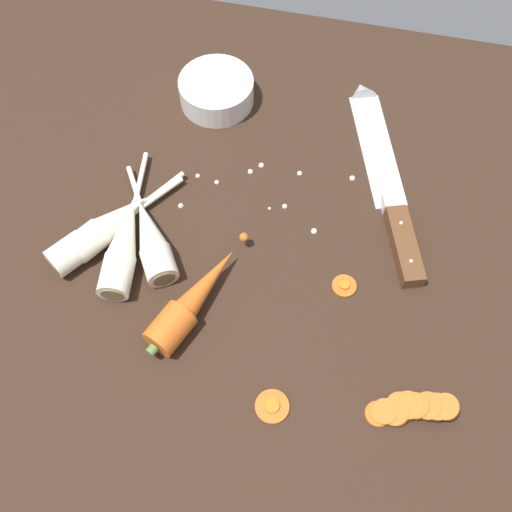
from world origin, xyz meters
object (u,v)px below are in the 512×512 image
(parsnip_back, at_px, (151,239))
(whole_carrot, at_px, (193,301))
(carrot_slice_stray_mid, at_px, (344,285))
(chefs_knife, at_px, (384,171))
(parsnip_front, at_px, (124,244))
(parsnip_mid_right, at_px, (96,235))
(carrot_slice_stack, at_px, (410,408))
(carrot_slice_stray_near, at_px, (272,406))
(parsnip_mid_left, at_px, (111,224))
(prep_bowl, at_px, (216,90))

(parsnip_back, bearing_deg, whole_carrot, -43.88)
(carrot_slice_stray_mid, bearing_deg, chefs_knife, 81.89)
(parsnip_front, bearing_deg, parsnip_mid_right, 172.70)
(carrot_slice_stack, bearing_deg, carrot_slice_stray_near, -169.14)
(parsnip_mid_left, height_order, carrot_slice_stray_near, parsnip_mid_left)
(parsnip_mid_left, bearing_deg, whole_carrot, -32.07)
(parsnip_front, bearing_deg, prep_bowl, 79.79)
(chefs_knife, distance_m, parsnip_mid_left, 0.38)
(chefs_knife, distance_m, carrot_slice_stray_near, 0.36)
(prep_bowl, bearing_deg, parsnip_mid_right, -108.01)
(parsnip_mid_right, distance_m, carrot_slice_stray_near, 0.31)
(whole_carrot, distance_m, carrot_slice_stray_near, 0.16)
(parsnip_mid_left, relative_size, parsnip_back, 0.97)
(carrot_slice_stack, bearing_deg, parsnip_mid_right, 162.31)
(whole_carrot, bearing_deg, parsnip_mid_left, 147.93)
(whole_carrot, distance_m, prep_bowl, 0.34)
(carrot_slice_stack, bearing_deg, parsnip_mid_left, 159.26)
(whole_carrot, distance_m, carrot_slice_stray_mid, 0.19)
(carrot_slice_stack, bearing_deg, carrot_slice_stray_mid, 124.12)
(parsnip_front, height_order, carrot_slice_stray_near, parsnip_front)
(prep_bowl, bearing_deg, parsnip_front, -100.21)
(parsnip_mid_right, distance_m, carrot_slice_stack, 0.44)
(parsnip_mid_right, xyz_separation_m, carrot_slice_stray_near, (0.26, -0.16, -0.02))
(carrot_slice_stack, relative_size, prep_bowl, 0.90)
(carrot_slice_stray_near, bearing_deg, parsnip_front, 145.29)
(whole_carrot, bearing_deg, parsnip_front, 151.50)
(chefs_knife, distance_m, whole_carrot, 0.33)
(parsnip_back, bearing_deg, carrot_slice_stack, -22.29)
(carrot_slice_stack, bearing_deg, chefs_knife, 101.83)
(whole_carrot, height_order, parsnip_mid_right, whole_carrot)
(parsnip_mid_right, xyz_separation_m, prep_bowl, (0.09, 0.27, 0.00))
(parsnip_front, relative_size, prep_bowl, 2.04)
(parsnip_back, bearing_deg, parsnip_front, -156.65)
(whole_carrot, xyz_separation_m, carrot_slice_stack, (0.27, -0.07, -0.01))
(parsnip_front, bearing_deg, carrot_slice_stack, -18.70)
(parsnip_mid_left, xyz_separation_m, carrot_slice_stack, (0.40, -0.15, -0.01))
(parsnip_mid_right, distance_m, parsnip_back, 0.07)
(parsnip_mid_left, distance_m, parsnip_back, 0.06)
(carrot_slice_stray_near, bearing_deg, parsnip_mid_right, 148.60)
(parsnip_back, xyz_separation_m, carrot_slice_stray_near, (0.19, -0.17, -0.02))
(parsnip_mid_right, relative_size, parsnip_back, 1.06)
(chefs_knife, xyz_separation_m, carrot_slice_stack, (0.07, -0.32, 0.01))
(parsnip_front, relative_size, parsnip_mid_left, 1.36)
(parsnip_mid_right, relative_size, prep_bowl, 1.65)
(parsnip_front, distance_m, parsnip_mid_left, 0.04)
(parsnip_back, relative_size, prep_bowl, 1.55)
(chefs_knife, relative_size, parsnip_mid_right, 1.87)
(whole_carrot, xyz_separation_m, carrot_slice_stray_mid, (0.18, 0.07, -0.02))
(parsnip_back, height_order, prep_bowl, same)
(parsnip_front, height_order, parsnip_back, same)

